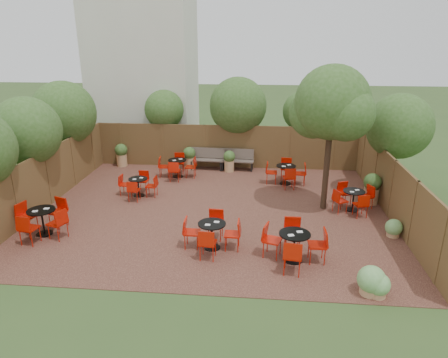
{
  "coord_description": "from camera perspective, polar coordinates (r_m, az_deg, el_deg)",
  "views": [
    {
      "loc": [
        1.56,
        -12.97,
        5.79
      ],
      "look_at": [
        0.32,
        0.5,
        1.0
      ],
      "focal_mm": 32.27,
      "sensor_mm": 36.0,
      "label": 1
    }
  ],
  "objects": [
    {
      "name": "neighbour_building",
      "position": [
        21.9,
        -11.18,
        14.45
      ],
      "size": [
        5.0,
        4.0,
        8.0
      ],
      "primitive_type": "cube",
      "color": "beige",
      "rests_on": "ground"
    },
    {
      "name": "planters",
      "position": [
        17.27,
        0.49,
        1.99
      ],
      "size": [
        11.16,
        4.22,
        1.15
      ],
      "color": "tan",
      "rests_on": "courtyard_paving"
    },
    {
      "name": "fence_right",
      "position": [
        14.52,
        22.73,
        -1.34
      ],
      "size": [
        0.08,
        10.0,
        2.0
      ],
      "primitive_type": "cube",
      "color": "#4D351C",
      "rests_on": "ground"
    },
    {
      "name": "courtyard_paving",
      "position": [
        14.29,
        -1.47,
        -4.37
      ],
      "size": [
        12.0,
        10.0,
        0.02
      ],
      "primitive_type": "cube",
      "color": "#3C2018",
      "rests_on": "ground"
    },
    {
      "name": "courtyard_tree",
      "position": [
        13.83,
        15.0,
        9.78
      ],
      "size": [
        2.67,
        2.57,
        4.98
      ],
      "rotation": [
        0.0,
        0.0,
        0.16
      ],
      "color": "black",
      "rests_on": "courtyard_paving"
    },
    {
      "name": "park_bench_left",
      "position": [
        18.53,
        -2.33,
        2.94
      ],
      "size": [
        1.59,
        0.59,
        0.97
      ],
      "rotation": [
        0.0,
        0.0,
        -0.06
      ],
      "color": "brown",
      "rests_on": "courtyard_paving"
    },
    {
      "name": "overhang_foliage",
      "position": [
        16.17,
        -8.54,
        8.36
      ],
      "size": [
        15.72,
        10.64,
        2.66
      ],
      "color": "#2F521A",
      "rests_on": "ground"
    },
    {
      "name": "fence_back",
      "position": [
        18.67,
        0.29,
        4.62
      ],
      "size": [
        12.0,
        0.08,
        2.0
      ],
      "primitive_type": "cube",
      "color": "#4D351C",
      "rests_on": "ground"
    },
    {
      "name": "low_shrubs",
      "position": [
        11.03,
        21.14,
        -11.63
      ],
      "size": [
        2.02,
        3.67,
        0.72
      ],
      "color": "tan",
      "rests_on": "courtyard_paving"
    },
    {
      "name": "park_bench_right",
      "position": [
        18.4,
        1.82,
        2.82
      ],
      "size": [
        1.58,
        0.63,
        0.96
      ],
      "rotation": [
        0.0,
        0.0,
        -0.09
      ],
      "color": "brown",
      "rests_on": "courtyard_paving"
    },
    {
      "name": "fence_left",
      "position": [
        15.76,
        -23.72,
        0.1
      ],
      "size": [
        0.08,
        10.0,
        2.0
      ],
      "primitive_type": "cube",
      "color": "#4D351C",
      "rests_on": "ground"
    },
    {
      "name": "ground",
      "position": [
        14.29,
        -1.47,
        -4.41
      ],
      "size": [
        80.0,
        80.0,
        0.0
      ],
      "primitive_type": "plane",
      "color": "#354F23",
      "rests_on": "ground"
    },
    {
      "name": "bistro_tables",
      "position": [
        13.84,
        -1.53,
        -3.08
      ],
      "size": [
        11.5,
        8.28,
        0.96
      ],
      "color": "black",
      "rests_on": "courtyard_paving"
    }
  ]
}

